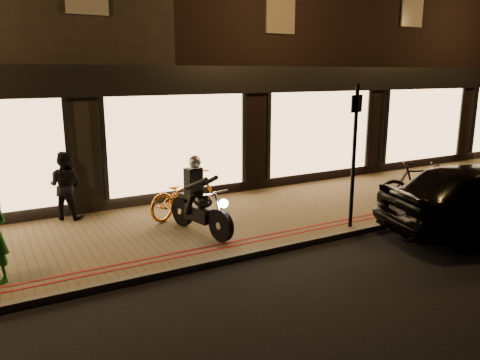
# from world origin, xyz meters

# --- Properties ---
(ground) EXTENTS (90.00, 90.00, 0.00)m
(ground) POSITION_xyz_m (0.00, 0.00, 0.00)
(ground) COLOR black
(ground) RESTS_ON ground
(sidewalk) EXTENTS (50.00, 4.00, 0.12)m
(sidewalk) POSITION_xyz_m (0.00, 2.00, 0.06)
(sidewalk) COLOR brown
(sidewalk) RESTS_ON ground
(kerb_stone) EXTENTS (50.00, 0.14, 0.12)m
(kerb_stone) POSITION_xyz_m (0.00, 0.05, 0.06)
(kerb_stone) COLOR #59544C
(kerb_stone) RESTS_ON ground
(red_kerb_lines) EXTENTS (50.00, 0.26, 0.01)m
(red_kerb_lines) POSITION_xyz_m (0.00, 0.55, 0.12)
(red_kerb_lines) COLOR maroon
(red_kerb_lines) RESTS_ON sidewalk
(building_row) EXTENTS (48.00, 10.11, 8.50)m
(building_row) POSITION_xyz_m (-0.00, 8.99, 4.25)
(building_row) COLOR black
(building_row) RESTS_ON ground
(motorcycle) EXTENTS (0.70, 1.92, 1.59)m
(motorcycle) POSITION_xyz_m (-0.58, 1.48, 0.73)
(motorcycle) COLOR black
(motorcycle) RESTS_ON sidewalk
(sign_post) EXTENTS (0.35, 0.11, 3.00)m
(sign_post) POSITION_xyz_m (2.39, 0.25, 1.80)
(sign_post) COLOR black
(sign_post) RESTS_ON sidewalk
(bicycle_gold) EXTENTS (2.06, 1.37, 1.02)m
(bicycle_gold) POSITION_xyz_m (-0.41, 2.76, 0.63)
(bicycle_gold) COLOR orange
(bicycle_gold) RESTS_ON sidewalk
(bicycle_dark) EXTENTS (2.02, 1.32, 1.18)m
(bicycle_dark) POSITION_xyz_m (4.61, 0.39, 0.71)
(bicycle_dark) COLOR black
(bicycle_dark) RESTS_ON sidewalk
(person_dark) EXTENTS (0.94, 0.91, 1.53)m
(person_dark) POSITION_xyz_m (-2.78, 3.80, 0.89)
(person_dark) COLOR black
(person_dark) RESTS_ON sidewalk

